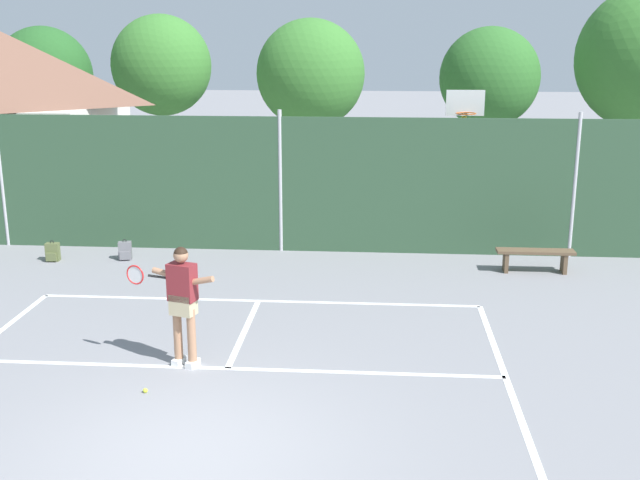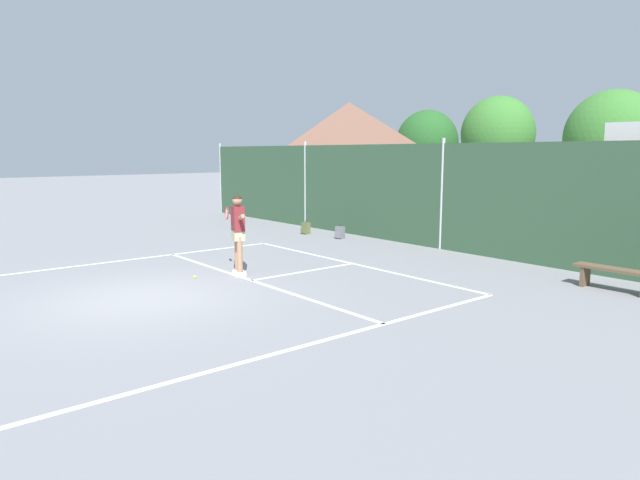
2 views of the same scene
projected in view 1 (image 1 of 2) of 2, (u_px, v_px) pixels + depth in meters
name	position (u px, v px, depth m)	size (l,w,h in m)	color
ground_plane	(188.00, 456.00, 9.16)	(120.00, 120.00, 0.00)	gray
court_markings	(200.00, 429.00, 9.78)	(8.30, 11.10, 0.01)	white
chainlink_fence	(280.00, 185.00, 17.43)	(26.09, 0.09, 3.22)	#2D4C33
basketball_hoop	(463.00, 142.00, 18.54)	(0.90, 0.67, 3.55)	yellow
clubhouse_building	(5.00, 119.00, 21.22)	(6.02, 4.97, 4.95)	silver
treeline_backdrop	(405.00, 67.00, 27.57)	(26.06, 4.55, 6.53)	brown
tennis_player	(182.00, 296.00, 11.37)	(1.41, 0.41, 1.85)	silver
tennis_ball	(145.00, 391.00, 10.76)	(0.07, 0.07, 0.07)	#CCE033
backpack_olive	(53.00, 252.00, 16.95)	(0.29, 0.25, 0.46)	#566038
backpack_grey	(125.00, 251.00, 17.05)	(0.31, 0.29, 0.46)	slate
courtside_bench	(535.00, 256.00, 16.11)	(1.60, 0.36, 0.48)	brown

